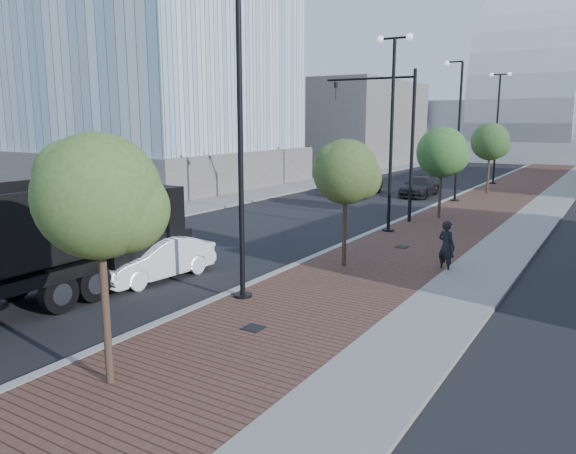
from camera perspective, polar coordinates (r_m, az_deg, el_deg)
The scene contains 23 objects.
sidewalk at distance 43.99m, azimuth 22.46°, elevation 3.10°, with size 7.00×140.00×0.12m, color #4C2D23.
concrete_strip at distance 43.66m, azimuth 25.95°, elevation 2.78°, with size 2.40×140.00×0.13m, color slate.
curb at distance 44.66m, azimuth 18.03°, elevation 3.51°, with size 0.30×140.00×0.14m, color gray.
west_sidewalk at distance 49.31m, azimuth 3.17°, elevation 4.68°, with size 4.00×140.00×0.12m, color slate.
dump_truck at distance 18.08m, azimuth -23.59°, elevation -2.49°, with size 2.78×13.58×3.61m.
white_sedan at distance 19.72m, azimuth -13.50°, elevation -3.19°, with size 1.53×4.38×1.44m, color white.
dark_car_mid at distance 41.53m, azimuth 6.63°, elevation 4.38°, with size 2.44×5.30×1.47m, color black.
dark_car_far at distance 41.36m, azimuth 13.41°, elevation 4.08°, with size 1.96×4.81×1.40m, color black.
pedestrian at distance 20.80m, azimuth 15.98°, elevation -1.94°, with size 0.69×0.45×1.90m, color black.
streetlight_1 at distance 16.42m, azimuth -5.22°, elevation 7.09°, with size 1.44×0.56×9.21m.
streetlight_2 at distance 26.94m, azimuth 10.60°, elevation 9.46°, with size 1.72×0.56×9.28m.
streetlight_3 at distance 38.42m, azimuth 16.96°, elevation 8.85°, with size 1.44×0.56×9.21m.
streetlight_4 at distance 50.08m, azimuth 20.69°, elevation 9.55°, with size 1.72×0.56×9.28m.
traffic_mast at distance 30.06m, azimuth 11.08°, elevation 9.89°, with size 5.09×0.20×8.00m.
tree_0 at distance 11.31m, azimuth -18.70°, elevation 2.95°, with size 2.50×2.47×5.23m.
tree_1 at distance 20.19m, azimuth 6.09°, elevation 5.64°, with size 2.41×2.37×4.79m.
tree_2 at distance 31.42m, azimuth 15.66°, elevation 7.39°, with size 2.75×2.75×5.09m.
tree_3 at distance 43.06m, azimuth 20.16°, elevation 8.24°, with size 2.72×2.72×5.27m.
tower_podium at distance 49.25m, azimuth -12.79°, elevation 6.10°, with size 19.00×19.00×3.00m, color #615B57.
convention_center at distance 88.98m, azimuth 24.02°, elevation 10.39°, with size 50.00×30.00×50.00m.
commercial_block_nw at distance 70.02m, azimuth 6.02°, elevation 10.54°, with size 14.00×20.00×10.00m, color #645D5A.
utility_cover_1 at distance 14.64m, azimuth -3.58°, elevation -10.32°, with size 0.50×0.50×0.02m, color black.
utility_cover_2 at distance 24.09m, azimuth 11.64°, elevation -2.00°, with size 0.50×0.50×0.02m, color black.
Camera 1 is at (10.29, -3.13, 5.44)m, focal length 34.56 mm.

